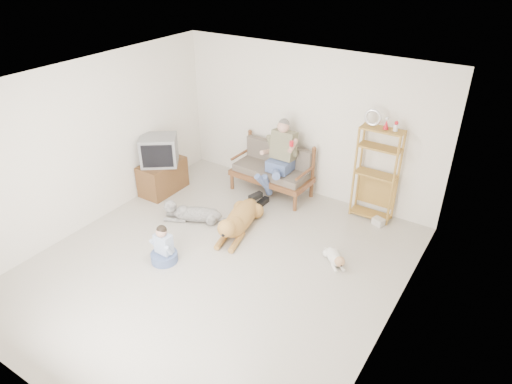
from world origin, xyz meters
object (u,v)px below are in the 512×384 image
Objects in this scene: golden_retriever at (238,220)px; etagere at (376,173)px; tv_stand at (163,177)px; loveseat at (273,168)px.

etagere is at bearing 30.84° from golden_retriever.
tv_stand is (-3.65, -1.28, -0.54)m from etagere.
etagere is (1.88, 0.16, 0.35)m from loveseat.
loveseat is at bearing 85.00° from golden_retriever.
etagere is at bearing 6.98° from loveseat.
etagere is at bearing 19.13° from tv_stand.
loveseat is at bearing -175.06° from etagere.
golden_retriever is at bearing -136.05° from etagere.
loveseat reaches higher than tv_stand.
tv_stand is at bearing -160.69° from etagere.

